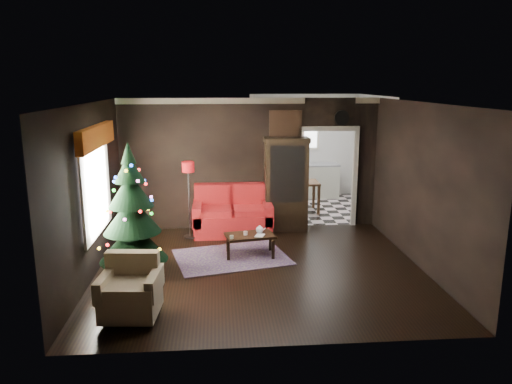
{
  "coord_description": "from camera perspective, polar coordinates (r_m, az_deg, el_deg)",
  "views": [
    {
      "loc": [
        -0.7,
        -7.82,
        3.14
      ],
      "look_at": [
        0.0,
        0.9,
        1.15
      ],
      "focal_mm": 34.29,
      "sensor_mm": 36.0,
      "label": 1
    }
  ],
  "objects": [
    {
      "name": "floor_lamp",
      "position": [
        9.79,
        -7.82,
        -0.95
      ],
      "size": [
        0.3,
        0.3,
        1.55
      ],
      "primitive_type": null,
      "rotation": [
        0.0,
        0.0,
        0.19
      ],
      "color": "#282828",
      "rests_on": "ground"
    },
    {
      "name": "wall_left",
      "position": [
        8.27,
        -18.83,
        -0.03
      ],
      "size": [
        0.0,
        5.5,
        5.5
      ],
      "primitive_type": "plane",
      "rotation": [
        1.57,
        0.0,
        1.57
      ],
      "color": "black",
      "rests_on": "ground"
    },
    {
      "name": "ceiling",
      "position": [
        7.86,
        0.54,
        10.34
      ],
      "size": [
        5.5,
        5.5,
        0.0
      ],
      "primitive_type": "plane",
      "rotation": [
        3.14,
        0.0,
        0.0
      ],
      "color": "white",
      "rests_on": "ground"
    },
    {
      "name": "wall_clock",
      "position": [
        10.63,
        9.96,
        8.53
      ],
      "size": [
        0.32,
        0.32,
        0.06
      ],
      "primitive_type": "cylinder",
      "color": "white",
      "rests_on": "wall_back"
    },
    {
      "name": "book",
      "position": [
        8.85,
        -0.04,
        -4.47
      ],
      "size": [
        0.15,
        0.07,
        0.21
      ],
      "primitive_type": "imported",
      "rotation": [
        0.0,
        0.0,
        -0.37
      ],
      "color": "gray",
      "rests_on": "coffee_table"
    },
    {
      "name": "valance",
      "position": [
        8.29,
        -18.13,
        6.16
      ],
      "size": [
        0.12,
        2.1,
        0.35
      ],
      "primitive_type": "cube",
      "color": "#994211",
      "rests_on": "wall_left"
    },
    {
      "name": "kitchen_table",
      "position": [
        12.03,
        5.58,
        -0.53
      ],
      "size": [
        0.7,
        0.7,
        0.75
      ],
      "primitive_type": null,
      "color": "brown",
      "rests_on": "ground"
    },
    {
      "name": "cup_a",
      "position": [
        8.92,
        -1.23,
        -4.82
      ],
      "size": [
        0.08,
        0.08,
        0.06
      ],
      "primitive_type": "cylinder",
      "rotation": [
        0.0,
        0.0,
        -0.08
      ],
      "color": "silver",
      "rests_on": "coffee_table"
    },
    {
      "name": "teapot",
      "position": [
        8.99,
        0.43,
        -4.41
      ],
      "size": [
        0.2,
        0.2,
        0.15
      ],
      "primitive_type": null,
      "rotation": [
        0.0,
        0.0,
        0.32
      ],
      "color": "white",
      "rests_on": "coffee_table"
    },
    {
      "name": "rug",
      "position": [
        9.0,
        -2.86,
        -7.58
      ],
      "size": [
        2.25,
        1.85,
        0.01
      ],
      "primitive_type": "cube",
      "rotation": [
        0.0,
        0.0,
        0.23
      ],
      "color": "#3D3139",
      "rests_on": "ground"
    },
    {
      "name": "wall_back",
      "position": [
        10.49,
        -0.71,
        3.27
      ],
      "size": [
        5.5,
        0.0,
        5.5
      ],
      "primitive_type": "plane",
      "rotation": [
        1.57,
        0.0,
        0.0
      ],
      "color": "black",
      "rests_on": "ground"
    },
    {
      "name": "floor",
      "position": [
        8.45,
        0.5,
        -8.98
      ],
      "size": [
        5.5,
        5.5,
        0.0
      ],
      "primitive_type": "plane",
      "color": "black",
      "rests_on": "ground"
    },
    {
      "name": "coffee_table",
      "position": [
        9.01,
        -0.71,
        -6.17
      ],
      "size": [
        0.96,
        0.68,
        0.39
      ],
      "primitive_type": null,
      "rotation": [
        0.0,
        0.0,
        0.18
      ],
      "color": "#302313",
      "rests_on": "rug"
    },
    {
      "name": "kitchen_counter",
      "position": [
        13.51,
        5.73,
        1.27
      ],
      "size": [
        1.8,
        0.6,
        0.9
      ],
      "primitive_type": "cube",
      "color": "beige",
      "rests_on": "ground"
    },
    {
      "name": "wall_front",
      "position": [
        5.64,
        2.79,
        -5.17
      ],
      "size": [
        5.5,
        0.0,
        5.5
      ],
      "primitive_type": "plane",
      "rotation": [
        -1.57,
        0.0,
        0.0
      ],
      "color": "black",
      "rests_on": "ground"
    },
    {
      "name": "christmas_tree",
      "position": [
        8.29,
        -14.32,
        -2.19
      ],
      "size": [
        1.14,
        1.14,
        2.15
      ],
      "primitive_type": null,
      "rotation": [
        0.0,
        0.0,
        0.01
      ],
      "color": "black",
      "rests_on": "ground"
    },
    {
      "name": "painting",
      "position": [
        10.41,
        3.46,
        7.89
      ],
      "size": [
        0.62,
        0.05,
        0.52
      ],
      "primitive_type": "cube",
      "color": "#A37341",
      "rests_on": "wall_back"
    },
    {
      "name": "left_window",
      "position": [
        8.44,
        -18.27,
        0.61
      ],
      "size": [
        0.05,
        1.6,
        1.4
      ],
      "primitive_type": "cube",
      "color": "white",
      "rests_on": "wall_left"
    },
    {
      "name": "curio_cabinet",
      "position": [
        10.42,
        3.5,
        0.67
      ],
      "size": [
        0.9,
        0.45,
        1.9
      ],
      "primitive_type": null,
      "color": "black",
      "rests_on": "ground"
    },
    {
      "name": "kitchen_window",
      "position": [
        13.56,
        5.66,
        6.66
      ],
      "size": [
        0.7,
        0.06,
        0.7
      ],
      "primitive_type": "cube",
      "color": "white",
      "rests_on": "ground"
    },
    {
      "name": "doorway",
      "position": [
        10.8,
        8.34,
        1.52
      ],
      "size": [
        1.1,
        0.1,
        2.1
      ],
      "primitive_type": null,
      "color": "#EEE5CA",
      "rests_on": "ground"
    },
    {
      "name": "wall_right",
      "position": [
        8.72,
        18.82,
        0.62
      ],
      "size": [
        0.0,
        5.5,
        5.5
      ],
      "primitive_type": "plane",
      "rotation": [
        1.57,
        0.0,
        -1.57
      ],
      "color": "black",
      "rests_on": "ground"
    },
    {
      "name": "kitchen_floor",
      "position": [
        12.46,
        6.66,
        -1.86
      ],
      "size": [
        3.0,
        3.0,
        0.0
      ],
      "primitive_type": "plane",
      "color": "white",
      "rests_on": "ground"
    },
    {
      "name": "loveseat",
      "position": [
        10.22,
        -2.76,
        -2.17
      ],
      "size": [
        1.7,
        0.9,
        1.0
      ],
      "primitive_type": null,
      "color": "maroon",
      "rests_on": "ground"
    },
    {
      "name": "armchair",
      "position": [
        6.86,
        -14.47,
        -10.62
      ],
      "size": [
        0.83,
        0.83,
        0.79
      ],
      "primitive_type": null,
      "rotation": [
        0.0,
        0.0,
        -0.09
      ],
      "color": "tan",
      "rests_on": "ground"
    },
    {
      "name": "cup_b",
      "position": [
        8.73,
        -2.85,
        -5.26
      ],
      "size": [
        0.08,
        0.08,
        0.06
      ],
      "primitive_type": "cylinder",
      "rotation": [
        0.0,
        0.0,
        0.19
      ],
      "color": "silver",
      "rests_on": "coffee_table"
    }
  ]
}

